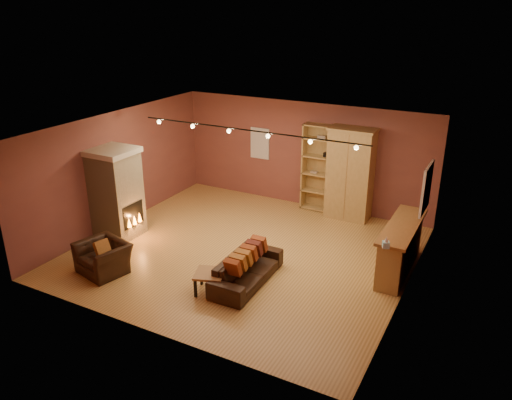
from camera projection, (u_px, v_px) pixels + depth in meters
The scene contains 16 objects.
floor at pixel (244, 252), 11.08m from camera, with size 7.00×7.00×0.00m, color #A27639.
ceiling at pixel (243, 128), 10.05m from camera, with size 7.00×7.00×0.00m, color brown.
back_wall at pixel (304, 155), 13.23m from camera, with size 7.00×0.02×2.80m, color brown.
left_wall at pixel (118, 169), 12.09m from camera, with size 0.02×6.50×2.80m, color brown.
right_wall at pixel (412, 225), 9.04m from camera, with size 0.02×6.50×2.80m, color brown.
fireplace at pixel (117, 193), 11.52m from camera, with size 1.01×0.98×2.12m.
back_window at pixel (260, 143), 13.73m from camera, with size 0.56×0.04×0.86m, color silver.
bookcase at pixel (321, 167), 12.98m from camera, with size 0.94×0.37×2.30m.
armoire at pixel (350, 174), 12.46m from camera, with size 1.15×0.66×2.34m.
bar_counter at pixel (400, 248), 10.13m from camera, with size 0.58×2.16×1.03m.
tissue_box at pixel (386, 243), 8.99m from camera, with size 0.17×0.17×0.23m.
right_window at pixel (427, 189), 10.11m from camera, with size 0.05×0.90×1.00m, color silver.
loveseat at pixel (247, 264), 9.75m from camera, with size 0.59×1.91×0.78m.
armchair at pixel (103, 253), 10.13m from camera, with size 1.10×0.85×0.86m.
coffee_table at pixel (210, 275), 9.44m from camera, with size 0.69×0.69×0.41m.
track_rail at pixel (248, 132), 10.25m from camera, with size 5.20×0.09×0.13m.
Camera 1 is at (4.86, -8.60, 5.17)m, focal length 35.00 mm.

